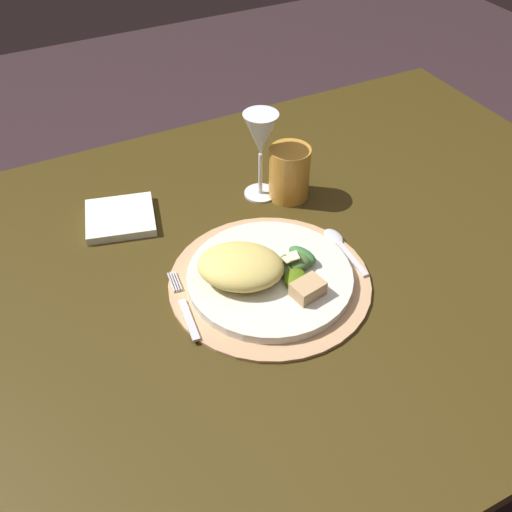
# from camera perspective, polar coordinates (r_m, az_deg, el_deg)

# --- Properties ---
(ground_plane) EXTENTS (6.00, 6.00, 0.00)m
(ground_plane) POSITION_cam_1_polar(r_m,az_deg,el_deg) (1.63, 0.68, -20.58)
(ground_plane) COLOR #332326
(dining_table) EXTENTS (1.46, 0.99, 0.75)m
(dining_table) POSITION_cam_1_polar(r_m,az_deg,el_deg) (1.12, 0.93, -6.05)
(dining_table) COLOR #3D3010
(dining_table) RESTS_ON ground
(placemat) EXTENTS (0.33, 0.33, 0.01)m
(placemat) POSITION_cam_1_polar(r_m,az_deg,el_deg) (0.98, 1.33, -2.49)
(placemat) COLOR tan
(placemat) RESTS_ON dining_table
(dinner_plate) EXTENTS (0.27, 0.27, 0.02)m
(dinner_plate) POSITION_cam_1_polar(r_m,az_deg,el_deg) (0.97, 1.34, -2.04)
(dinner_plate) COLOR silver
(dinner_plate) RESTS_ON placemat
(pasta_serving) EXTENTS (0.18, 0.17, 0.05)m
(pasta_serving) POSITION_cam_1_polar(r_m,az_deg,el_deg) (0.95, -1.49, -0.99)
(pasta_serving) COLOR #E6CB68
(pasta_serving) RESTS_ON dinner_plate
(salad_greens) EXTENTS (0.09, 0.10, 0.03)m
(salad_greens) POSITION_cam_1_polar(r_m,az_deg,el_deg) (0.97, 3.92, -0.79)
(salad_greens) COLOR #3F5829
(salad_greens) RESTS_ON dinner_plate
(bread_piece) EXTENTS (0.06, 0.04, 0.02)m
(bread_piece) POSITION_cam_1_polar(r_m,az_deg,el_deg) (0.93, 5.01, -3.17)
(bread_piece) COLOR tan
(bread_piece) RESTS_ON dinner_plate
(fork) EXTENTS (0.03, 0.16, 0.00)m
(fork) POSITION_cam_1_polar(r_m,az_deg,el_deg) (0.94, -6.89, -5.01)
(fork) COLOR silver
(fork) RESTS_ON placemat
(spoon) EXTENTS (0.03, 0.14, 0.01)m
(spoon) POSITION_cam_1_polar(r_m,az_deg,el_deg) (1.05, 7.92, 1.30)
(spoon) COLOR silver
(spoon) RESTS_ON placemat
(napkin) EXTENTS (0.15, 0.15, 0.02)m
(napkin) POSITION_cam_1_polar(r_m,az_deg,el_deg) (1.13, -12.93, 3.62)
(napkin) COLOR white
(napkin) RESTS_ON dining_table
(wine_glass) EXTENTS (0.07, 0.07, 0.17)m
(wine_glass) POSITION_cam_1_polar(r_m,az_deg,el_deg) (1.10, 0.45, 11.31)
(wine_glass) COLOR silver
(wine_glass) RESTS_ON dining_table
(amber_tumbler) EXTENTS (0.08, 0.08, 0.11)m
(amber_tumbler) POSITION_cam_1_polar(r_m,az_deg,el_deg) (1.14, 3.23, 7.99)
(amber_tumbler) COLOR gold
(amber_tumbler) RESTS_ON dining_table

